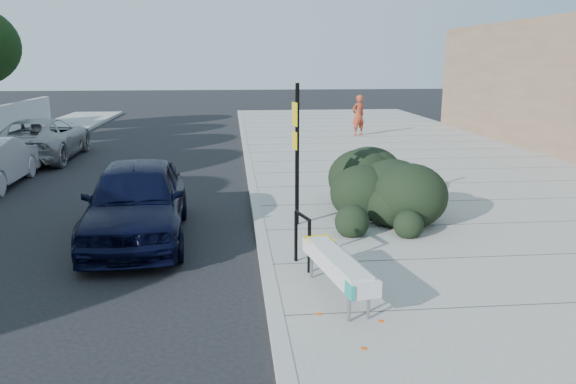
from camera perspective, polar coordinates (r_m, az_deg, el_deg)
name	(u,v)px	position (r m, az deg, el deg)	size (l,w,h in m)	color
ground	(267,273)	(9.81, -2.17, -8.20)	(120.00, 120.00, 0.00)	black
sidewalk_near	(463,194)	(15.79, 17.33, -0.18)	(11.20, 50.00, 0.15)	gray
curb_near	(255,199)	(14.55, -3.42, -0.66)	(0.22, 50.00, 0.17)	#9E9E99
bench	(338,264)	(8.36, 5.07, -7.35)	(0.80, 2.18, 0.64)	gray
bike_rack	(302,235)	(9.49, 1.48, -4.40)	(0.22, 0.62, 0.93)	black
sign_post	(296,147)	(11.70, 0.86, 4.60)	(0.13, 0.34, 2.98)	black
hedge	(376,180)	(13.02, 8.89, 1.20)	(2.00, 4.00, 1.50)	black
sedan_navy	(137,200)	(11.78, -15.12, -0.81)	(1.92, 4.78, 1.63)	black
suv_silver	(42,139)	(22.57, -23.73, 4.99)	(2.52, 5.48, 1.52)	#949799
pedestrian	(358,115)	(26.29, 7.15, 7.74)	(0.68, 0.45, 1.86)	#9C3722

